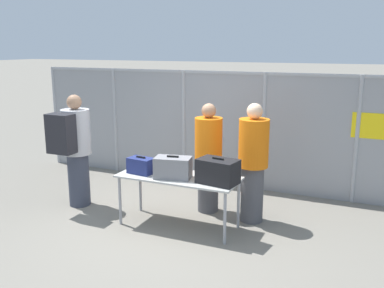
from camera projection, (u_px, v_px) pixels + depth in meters
ground_plane at (168, 229)px, 5.90m from camera, size 120.00×120.00×0.00m
fence_section at (223, 127)px, 7.58m from camera, size 7.56×0.07×2.05m
inspection_table at (178, 181)px, 5.88m from camera, size 1.68×0.68×0.73m
suitcase_navy at (141, 166)px, 5.98m from camera, size 0.38×0.26×0.24m
suitcase_grey at (173, 168)px, 5.76m from camera, size 0.53×0.37×0.31m
suitcase_black at (218, 171)px, 5.53m from camera, size 0.56×0.40×0.34m
traveler_hooded at (74, 146)px, 6.56m from camera, size 0.43×0.67×1.76m
security_worker_near at (208, 157)px, 6.39m from camera, size 0.41×0.41×1.66m
security_worker_far at (253, 162)px, 6.01m from camera, size 0.42×0.42×1.71m
utility_trailer at (305, 149)px, 8.78m from camera, size 3.71×2.01×0.71m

